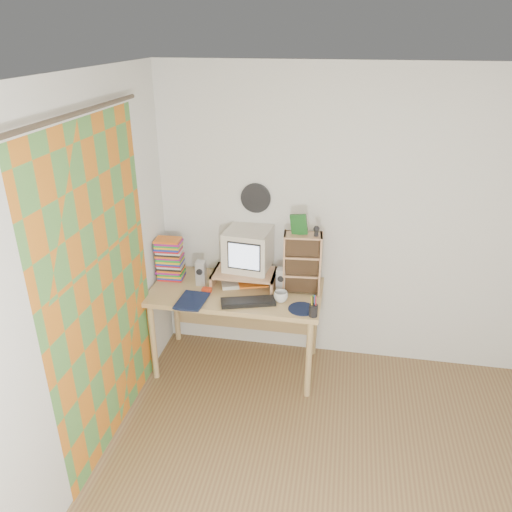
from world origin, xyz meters
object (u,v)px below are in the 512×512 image
at_px(crt_monitor, 247,251).
at_px(cd_rack, 302,263).
at_px(keyboard, 248,302).
at_px(diary, 179,298).
at_px(desk, 238,300).
at_px(mug, 281,297).
at_px(dvd_stack, 170,262).

height_order(crt_monitor, cd_rack, cd_rack).
relative_size(keyboard, diary, 1.62).
bearing_deg(crt_monitor, cd_rack, -1.99).
distance_m(desk, crt_monitor, 0.44).
bearing_deg(cd_rack, mug, -128.60).
bearing_deg(desk, dvd_stack, 176.11).
xyz_separation_m(desk, mug, (0.39, -0.19, 0.18)).
height_order(crt_monitor, mug, crt_monitor).
bearing_deg(crt_monitor, desk, -120.79).
relative_size(crt_monitor, cd_rack, 0.71).
relative_size(desk, cd_rack, 2.81).
xyz_separation_m(desk, keyboard, (0.14, -0.26, 0.15)).
bearing_deg(diary, dvd_stack, 120.92).
xyz_separation_m(desk, crt_monitor, (0.07, 0.09, 0.42)).
height_order(dvd_stack, diary, dvd_stack).
height_order(keyboard, diary, diary).
relative_size(keyboard, mug, 3.83).
distance_m(cd_rack, diary, 1.01).
bearing_deg(dvd_stack, cd_rack, -3.80).
relative_size(desk, crt_monitor, 3.95).
distance_m(desk, cd_rack, 0.65).
bearing_deg(cd_rack, desk, 177.32).
bearing_deg(diary, mug, 12.58).
height_order(desk, dvd_stack, dvd_stack).
bearing_deg(cd_rack, crt_monitor, 166.86).
bearing_deg(keyboard, mug, 0.22).
xyz_separation_m(keyboard, mug, (0.25, 0.08, 0.03)).
height_order(keyboard, cd_rack, cd_rack).
bearing_deg(diary, crt_monitor, 43.98).
distance_m(crt_monitor, dvd_stack, 0.68).
bearing_deg(crt_monitor, dvd_stack, -169.65).
bearing_deg(keyboard, cd_rack, 19.21).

